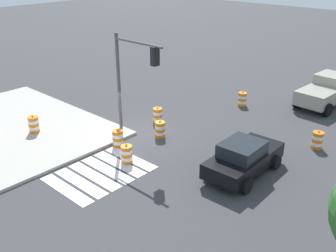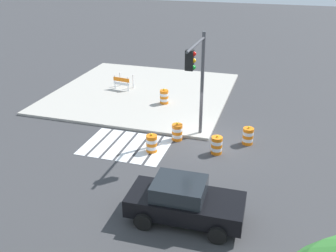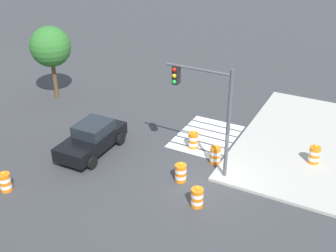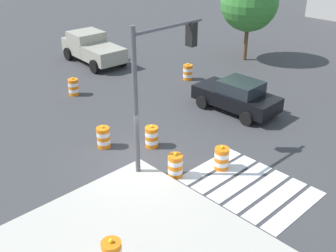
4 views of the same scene
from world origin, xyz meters
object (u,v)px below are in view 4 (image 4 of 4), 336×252
(traffic_barrel_far_curb, at_px, (175,166))
(pickup_truck, at_px, (91,48))
(traffic_light_pole, at_px, (159,69))
(traffic_barrel_median_near, at_px, (74,87))
(traffic_barrel_median_far, at_px, (103,137))
(sports_car, at_px, (237,96))
(traffic_barrel_crosswalk_end, at_px, (222,158))
(street_tree_streetside_mid, at_px, (249,2))
(traffic_barrel_lane_center, at_px, (188,72))
(traffic_barrel_near_corner, at_px, (152,137))

(traffic_barrel_far_curb, bearing_deg, pickup_truck, 157.58)
(traffic_light_pole, bearing_deg, traffic_barrel_far_curb, -11.14)
(traffic_barrel_median_near, distance_m, traffic_barrel_median_far, 6.19)
(sports_car, height_order, traffic_barrel_crosswalk_end, sports_car)
(traffic_barrel_crosswalk_end, bearing_deg, street_tree_streetside_mid, 123.12)
(pickup_truck, xyz_separation_m, traffic_barrel_lane_center, (6.74, 2.19, -0.52))
(traffic_barrel_far_curb, height_order, traffic_light_pole, traffic_light_pole)
(traffic_barrel_near_corner, xyz_separation_m, traffic_barrel_lane_center, (-4.50, 6.90, 0.00))
(traffic_barrel_crosswalk_end, relative_size, street_tree_streetside_mid, 0.18)
(traffic_barrel_crosswalk_end, distance_m, traffic_light_pole, 4.21)
(pickup_truck, xyz_separation_m, traffic_barrel_crosswalk_end, (14.39, -3.94, -0.52))
(sports_car, xyz_separation_m, traffic_barrel_near_corner, (-0.26, -5.44, -0.36))
(traffic_barrel_median_far, height_order, street_tree_streetside_mid, street_tree_streetside_mid)
(traffic_barrel_lane_center, height_order, traffic_light_pole, traffic_light_pole)
(traffic_barrel_crosswalk_end, height_order, traffic_barrel_median_far, same)
(traffic_barrel_median_near, xyz_separation_m, traffic_barrel_far_curb, (9.45, -1.58, 0.00))
(traffic_barrel_median_near, distance_m, traffic_barrel_lane_center, 6.74)
(traffic_light_pole, height_order, street_tree_streetside_mid, street_tree_streetside_mid)
(pickup_truck, relative_size, traffic_barrel_near_corner, 5.17)
(traffic_barrel_median_near, bearing_deg, sports_car, 32.47)
(traffic_barrel_near_corner, height_order, traffic_barrel_median_near, same)
(traffic_barrel_near_corner, height_order, street_tree_streetside_mid, street_tree_streetside_mid)
(traffic_barrel_median_far, bearing_deg, traffic_barrel_median_near, 159.15)
(pickup_truck, height_order, traffic_barrel_near_corner, pickup_truck)
(pickup_truck, xyz_separation_m, street_tree_streetside_mid, (6.79, 7.71, 2.84))
(pickup_truck, bearing_deg, sports_car, 3.58)
(pickup_truck, bearing_deg, traffic_barrel_median_near, -44.51)
(traffic_barrel_median_near, height_order, traffic_light_pole, traffic_light_pole)
(pickup_truck, distance_m, traffic_barrel_median_near, 5.73)
(sports_car, xyz_separation_m, traffic_barrel_crosswalk_end, (2.90, -4.65, -0.36))
(traffic_barrel_median_far, bearing_deg, traffic_barrel_crosswalk_end, 26.64)
(traffic_barrel_crosswalk_end, height_order, traffic_barrel_median_near, same)
(traffic_barrel_far_curb, bearing_deg, traffic_barrel_crosswalk_end, 62.23)
(traffic_barrel_near_corner, distance_m, street_tree_streetside_mid, 13.61)
(sports_car, bearing_deg, traffic_barrel_median_far, -103.27)
(traffic_barrel_median_far, bearing_deg, sports_car, 76.73)
(sports_car, bearing_deg, traffic_barrel_crosswalk_end, -58.12)
(street_tree_streetside_mid, bearing_deg, sports_car, -56.08)
(pickup_truck, bearing_deg, traffic_barrel_median_far, -32.20)
(traffic_barrel_median_near, bearing_deg, traffic_barrel_near_corner, -5.69)
(traffic_barrel_median_far, xyz_separation_m, traffic_barrel_far_curb, (3.66, 0.63, 0.00))
(pickup_truck, bearing_deg, traffic_barrel_far_curb, -22.42)
(traffic_barrel_crosswalk_end, distance_m, street_tree_streetside_mid, 14.30)
(traffic_barrel_near_corner, xyz_separation_m, traffic_barrel_median_near, (-7.17, 0.71, 0.00))
(traffic_barrel_crosswalk_end, bearing_deg, traffic_barrel_far_curb, -117.77)
(sports_car, relative_size, traffic_barrel_crosswalk_end, 4.26)
(sports_car, bearing_deg, traffic_light_pole, -80.91)
(sports_car, xyz_separation_m, traffic_light_pole, (0.98, -6.09, 3.10))
(traffic_barrel_near_corner, height_order, traffic_barrel_crosswalk_end, same)
(pickup_truck, bearing_deg, traffic_barrel_lane_center, 17.96)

